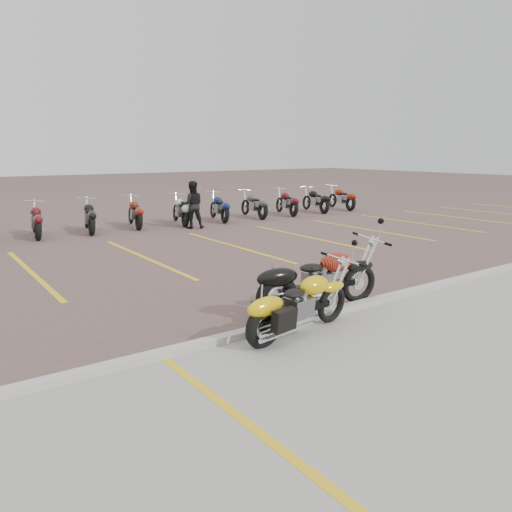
{
  "coord_description": "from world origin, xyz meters",
  "views": [
    {
      "loc": [
        -4.82,
        -7.7,
        2.67
      ],
      "look_at": [
        0.4,
        -0.29,
        0.75
      ],
      "focal_mm": 35.0,
      "sensor_mm": 36.0,
      "label": 1
    }
  ],
  "objects": [
    {
      "name": "ground",
      "position": [
        0.0,
        0.0,
        0.0
      ],
      "size": [
        100.0,
        100.0,
        0.0
      ],
      "primitive_type": "plane",
      "color": "brown",
      "rests_on": "ground"
    },
    {
      "name": "concrete_apron",
      "position": [
        0.0,
        -4.5,
        0.01
      ],
      "size": [
        60.0,
        5.0,
        0.01
      ],
      "primitive_type": "cube",
      "color": "#9E9B93",
      "rests_on": "ground"
    },
    {
      "name": "curb",
      "position": [
        0.0,
        -2.0,
        0.06
      ],
      "size": [
        60.0,
        0.18,
        0.12
      ],
      "primitive_type": "cube",
      "color": "#ADAAA3",
      "rests_on": "ground"
    },
    {
      "name": "parking_stripes",
      "position": [
        0.0,
        4.0,
        0.0
      ],
      "size": [
        38.0,
        5.5,
        0.01
      ],
      "primitive_type": null,
      "color": "gold",
      "rests_on": "ground"
    },
    {
      "name": "apron_stripe",
      "position": [
        -2.3,
        -4.5,
        0.01
      ],
      "size": [
        0.12,
        5.0,
        0.0
      ],
      "primitive_type": "cube",
      "color": "gold",
      "rests_on": "concrete_apron"
    },
    {
      "name": "yellow_cruiser",
      "position": [
        -0.34,
        -2.36,
        0.43
      ],
      "size": [
        2.09,
        0.46,
        0.86
      ],
      "rotation": [
        0.09,
        0.0,
        0.14
      ],
      "color": "black",
      "rests_on": "ground"
    },
    {
      "name": "flame_cruiser",
      "position": [
        0.65,
        -1.67,
        0.49
      ],
      "size": [
        2.4,
        0.49,
        0.99
      ],
      "rotation": [
        0.07,
        0.0,
        -0.12
      ],
      "color": "black",
      "rests_on": "ground"
    },
    {
      "name": "person_b",
      "position": [
        3.33,
        7.72,
        0.82
      ],
      "size": [
        0.97,
        0.88,
        1.64
      ],
      "primitive_type": "imported",
      "rotation": [
        0.0,
        0.0,
        2.75
      ],
      "color": "black",
      "rests_on": "ground"
    },
    {
      "name": "bg_bike_row",
      "position": [
        0.92,
        8.97,
        0.55
      ],
      "size": [
        22.49,
        2.09,
        1.1
      ],
      "color": "black",
      "rests_on": "ground"
    }
  ]
}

